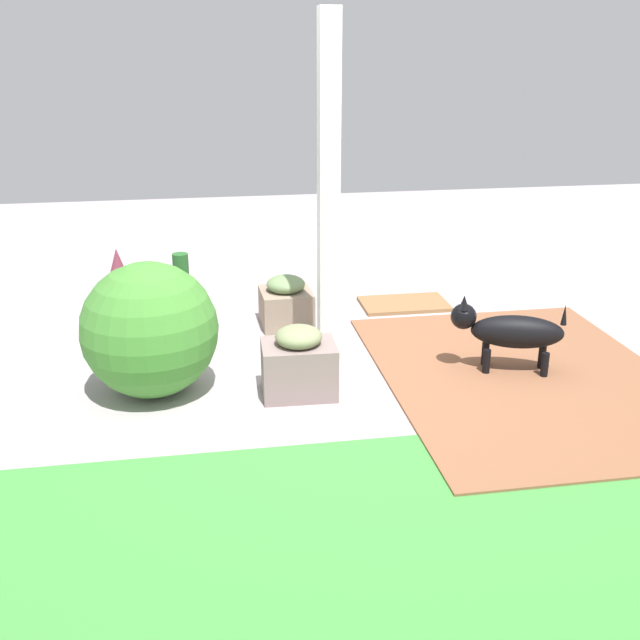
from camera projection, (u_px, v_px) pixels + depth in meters
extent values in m
plane|color=#A69A9F|center=(364.00, 364.00, 5.00)|extent=(12.00, 12.00, 0.00)
cube|color=brown|center=(526.00, 378.00, 4.77)|extent=(1.80, 2.40, 0.02)
cube|color=#3F8C3C|center=(350.00, 638.00, 2.68)|extent=(5.20, 2.80, 0.01)
cube|color=white|center=(329.00, 197.00, 4.69)|extent=(0.13, 0.13, 2.23)
cube|color=gray|center=(286.00, 308.00, 5.64)|extent=(0.39, 0.40, 0.27)
ellipsoid|color=#6B8655|center=(286.00, 284.00, 5.58)|extent=(0.29, 0.29, 0.13)
cube|color=gray|center=(299.00, 369.00, 4.52)|extent=(0.46, 0.34, 0.33)
ellipsoid|color=gray|center=(299.00, 337.00, 4.44)|extent=(0.28, 0.28, 0.13)
sphere|color=#438432|center=(150.00, 330.00, 4.45)|extent=(0.82, 0.82, 0.82)
cylinder|color=#A96444|center=(185.00, 328.00, 5.40)|extent=(0.20, 0.20, 0.16)
cylinder|color=#245725|center=(182.00, 286.00, 5.29)|extent=(0.11, 0.11, 0.47)
cylinder|color=#BF684E|center=(122.00, 313.00, 5.59)|extent=(0.28, 0.28, 0.23)
cone|color=brown|center=(118.00, 274.00, 5.49)|extent=(0.25, 0.25, 0.39)
ellipsoid|color=black|center=(517.00, 332.00, 4.77)|extent=(0.62, 0.37, 0.22)
sphere|color=black|center=(464.00, 316.00, 4.79)|extent=(0.17, 0.17, 0.17)
cone|color=black|center=(465.00, 305.00, 4.71)|extent=(0.05, 0.05, 0.07)
cone|color=black|center=(464.00, 300.00, 4.80)|extent=(0.05, 0.05, 0.07)
cylinder|color=black|center=(486.00, 362.00, 4.80)|extent=(0.05, 0.05, 0.18)
cylinder|color=black|center=(485.00, 354.00, 4.93)|extent=(0.05, 0.05, 0.18)
cylinder|color=black|center=(545.00, 366.00, 4.75)|extent=(0.05, 0.05, 0.18)
cylinder|color=black|center=(542.00, 357.00, 4.88)|extent=(0.05, 0.05, 0.18)
cone|color=black|center=(565.00, 314.00, 4.68)|extent=(0.04, 0.04, 0.14)
cube|color=olive|center=(404.00, 304.00, 6.10)|extent=(0.71, 0.44, 0.03)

